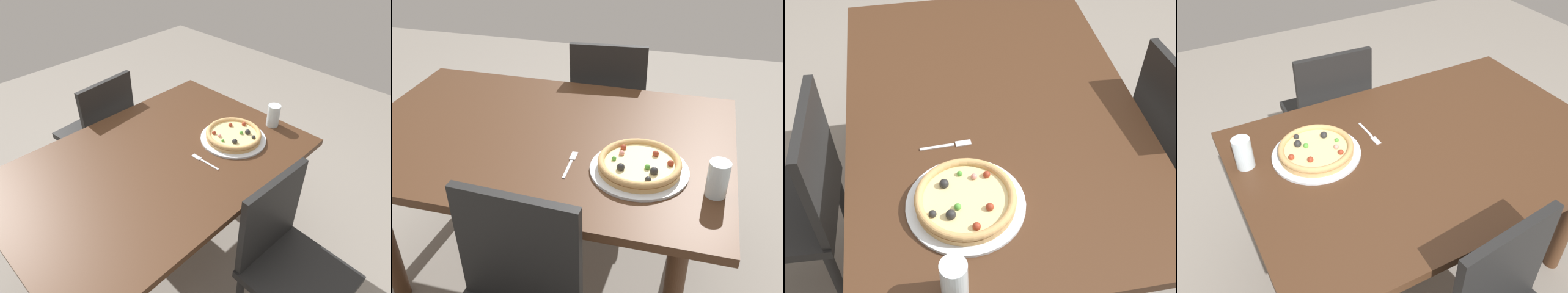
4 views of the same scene
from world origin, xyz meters
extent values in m
plane|color=gray|center=(0.00, 0.00, 0.00)|extent=(6.00, 6.00, 0.00)
cube|color=#472B19|center=(0.00, 0.00, 0.71)|extent=(1.48, 1.00, 0.03)
cylinder|color=#472B19|center=(-0.58, -0.34, 0.35)|extent=(0.07, 0.07, 0.69)
cylinder|color=#472B19|center=(-0.58, 0.34, 0.35)|extent=(0.07, 0.07, 0.69)
cylinder|color=black|center=(0.30, -0.62, 0.22)|extent=(0.04, 0.04, 0.44)
cylinder|color=black|center=(-0.04, -0.60, 0.22)|extent=(0.04, 0.04, 0.44)
cube|color=black|center=(0.13, -0.59, 0.69)|extent=(0.38, 0.05, 0.42)
cylinder|color=black|center=(-0.04, 0.59, 0.22)|extent=(0.04, 0.04, 0.44)
cylinder|color=black|center=(0.30, 0.63, 0.22)|extent=(0.04, 0.04, 0.44)
cube|color=black|center=(0.13, 0.59, 0.69)|extent=(0.38, 0.07, 0.42)
cylinder|color=silver|center=(0.41, -0.16, 0.73)|extent=(0.34, 0.34, 0.01)
cylinder|color=tan|center=(0.41, -0.16, 0.74)|extent=(0.29, 0.29, 0.02)
cylinder|color=beige|center=(0.41, -0.16, 0.76)|extent=(0.25, 0.25, 0.01)
torus|color=tan|center=(0.41, -0.16, 0.76)|extent=(0.29, 0.29, 0.02)
sphere|color=#E58C7F|center=(0.34, -0.12, 0.77)|extent=(0.02, 0.02, 0.02)
sphere|color=maroon|center=(0.46, -0.09, 0.77)|extent=(0.02, 0.02, 0.02)
sphere|color=maroon|center=(0.34, -0.08, 0.77)|extent=(0.02, 0.02, 0.02)
sphere|color=maroon|center=(0.51, -0.14, 0.77)|extent=(0.02, 0.02, 0.02)
sphere|color=#262626|center=(0.35, -0.21, 0.77)|extent=(0.03, 0.03, 0.03)
sphere|color=#4C9E38|center=(0.44, -0.18, 0.77)|extent=(0.02, 0.02, 0.02)
sphere|color=#262626|center=(0.46, -0.20, 0.77)|extent=(0.03, 0.03, 0.03)
sphere|color=#262626|center=(0.45, -0.25, 0.77)|extent=(0.02, 0.02, 0.02)
sphere|color=#4C9E38|center=(0.32, -0.16, 0.76)|extent=(0.02, 0.02, 0.02)
cube|color=silver|center=(0.17, -0.21, 0.73)|extent=(0.01, 0.11, 0.00)
cube|color=silver|center=(0.16, -0.13, 0.73)|extent=(0.02, 0.05, 0.00)
cylinder|color=silver|center=(0.67, -0.22, 0.79)|extent=(0.07, 0.07, 0.12)
camera|label=1|loc=(-0.81, -1.08, 1.82)|focal=32.56mm
camera|label=2|loc=(0.56, -1.43, 1.64)|focal=41.37mm
camera|label=3|loc=(1.26, -0.26, 1.87)|focal=45.42mm
camera|label=4|loc=(0.83, 1.09, 1.79)|focal=39.65mm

